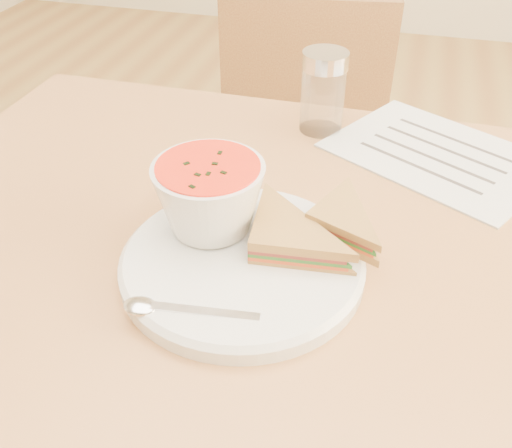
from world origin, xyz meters
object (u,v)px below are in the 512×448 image
(chair_far, at_px, (296,214))
(soup_bowl, at_px, (210,200))
(dining_table, at_px, (267,414))
(condiment_shaker, at_px, (323,92))
(plate, at_px, (242,264))

(chair_far, bearing_deg, soup_bowl, 80.84)
(dining_table, height_order, chair_far, chair_far)
(chair_far, bearing_deg, condiment_shaker, 99.30)
(plate, bearing_deg, condiment_shaker, 85.94)
(dining_table, bearing_deg, soup_bowl, -148.22)
(dining_table, xyz_separation_m, condiment_shaker, (0.01, 0.27, 0.44))
(chair_far, relative_size, plate, 3.14)
(soup_bowl, bearing_deg, chair_far, 89.72)
(condiment_shaker, bearing_deg, plate, -94.06)
(dining_table, relative_size, plate, 3.75)
(plate, relative_size, condiment_shaker, 2.18)
(chair_far, xyz_separation_m, soup_bowl, (-0.00, -0.52, 0.39))
(plate, distance_m, condiment_shaker, 0.35)
(dining_table, bearing_deg, plate, -99.73)
(plate, height_order, soup_bowl, soup_bowl)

